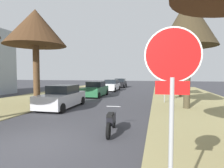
# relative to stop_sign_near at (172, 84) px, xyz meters

# --- Properties ---
(ground_plane) EXTENTS (120.00, 120.00, 0.00)m
(ground_plane) POSITION_rel_stop_sign_near_xyz_m (-4.16, 2.37, -2.20)
(ground_plane) COLOR #38383D
(stop_sign_near) EXTENTS (0.81, 0.07, 2.98)m
(stop_sign_near) POSITION_rel_stop_sign_near_xyz_m (0.00, 0.00, 0.00)
(stop_sign_near) COLOR #9EA0A5
(stop_sign_near) RESTS_ON grass_verge_right
(stop_sign_far) EXTENTS (0.81, 0.23, 2.97)m
(stop_sign_far) POSITION_rel_stop_sign_near_xyz_m (0.43, 12.62, 0.00)
(stop_sign_far) COLOR #9EA0A5
(stop_sign_far) RESTS_ON grass_verge_right
(street_tree_right_mid_a) EXTENTS (3.71, 3.71, 7.41)m
(street_tree_right_mid_a) POSITION_rel_stop_sign_near_xyz_m (1.77, 10.31, 3.55)
(street_tree_right_mid_a) COLOR #453D29
(street_tree_right_mid_a) RESTS_ON grass_verge_right
(street_tree_right_mid_b) EXTENTS (2.82, 2.82, 5.82)m
(street_tree_right_mid_b) POSITION_rel_stop_sign_near_xyz_m (2.19, 17.20, 2.32)
(street_tree_right_mid_b) COLOR brown
(street_tree_right_mid_b) RESTS_ON grass_verge_right
(street_tree_left_mid_a) EXTENTS (4.62, 4.62, 7.25)m
(street_tree_left_mid_a) POSITION_rel_stop_sign_near_xyz_m (-9.26, 9.55, 3.65)
(street_tree_left_mid_a) COLOR brown
(street_tree_left_mid_a) RESTS_ON grass_verge_left
(parked_sedan_silver) EXTENTS (2.04, 4.45, 1.57)m
(parked_sedan_silver) POSITION_rel_stop_sign_near_xyz_m (-6.66, 8.77, -1.48)
(parked_sedan_silver) COLOR #BCBCC1
(parked_sedan_silver) RESTS_ON ground
(parked_sedan_green) EXTENTS (2.04, 4.45, 1.57)m
(parked_sedan_green) POSITION_rel_stop_sign_near_xyz_m (-6.53, 15.58, -1.48)
(parked_sedan_green) COLOR #28663D
(parked_sedan_green) RESTS_ON ground
(parked_sedan_white) EXTENTS (2.04, 4.45, 1.57)m
(parked_sedan_white) POSITION_rel_stop_sign_near_xyz_m (-6.49, 22.43, -1.48)
(parked_sedan_white) COLOR white
(parked_sedan_white) RESTS_ON ground
(parked_sedan_black) EXTENTS (2.04, 4.45, 1.57)m
(parked_sedan_black) POSITION_rel_stop_sign_near_xyz_m (-6.59, 29.33, -1.48)
(parked_sedan_black) COLOR black
(parked_sedan_black) RESTS_ON ground
(parked_motorcycle) EXTENTS (0.60, 2.05, 0.97)m
(parked_motorcycle) POSITION_rel_stop_sign_near_xyz_m (-1.96, 4.21, -1.72)
(parked_motorcycle) COLOR black
(parked_motorcycle) RESTS_ON ground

